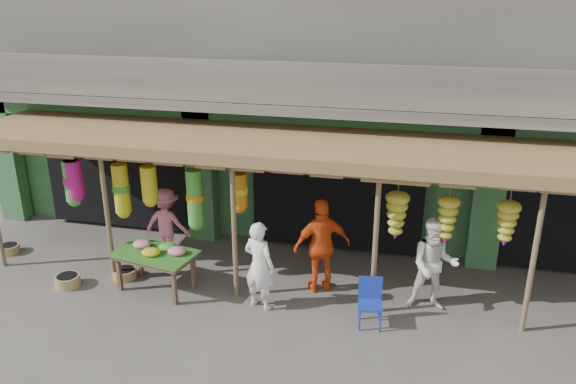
% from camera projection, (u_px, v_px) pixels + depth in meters
% --- Properties ---
extents(ground, '(80.00, 80.00, 0.00)m').
position_uv_depth(ground, '(318.00, 299.00, 10.31)').
color(ground, '#514C47').
rests_on(ground, ground).
extents(building, '(16.40, 6.80, 7.00)m').
position_uv_depth(building, '(357.00, 75.00, 13.57)').
color(building, gray).
rests_on(building, ground).
extents(awning, '(14.00, 2.70, 2.79)m').
position_uv_depth(awning, '(321.00, 152.00, 10.17)').
color(awning, brown).
rests_on(awning, ground).
extents(flower_table, '(1.63, 1.14, 0.90)m').
position_uv_depth(flower_table, '(156.00, 254.00, 10.40)').
color(flower_table, brown).
rests_on(flower_table, ground).
extents(blue_chair, '(0.44, 0.45, 0.83)m').
position_uv_depth(blue_chair, '(370.00, 299.00, 9.42)').
color(blue_chair, '#1A31AB').
rests_on(blue_chair, ground).
extents(basket_left, '(0.46, 0.46, 0.18)m').
position_uv_depth(basket_left, '(9.00, 249.00, 12.05)').
color(basket_left, '#9C8047').
rests_on(basket_left, ground).
extents(basket_mid, '(0.61, 0.61, 0.18)m').
position_uv_depth(basket_mid, '(125.00, 273.00, 11.03)').
color(basket_mid, '#9B7D45').
rests_on(basket_mid, ground).
extents(basket_right, '(0.58, 0.58, 0.21)m').
position_uv_depth(basket_right, '(68.00, 281.00, 10.71)').
color(basket_right, '#A67F4D').
rests_on(basket_right, ground).
extents(person_front, '(0.70, 0.57, 1.64)m').
position_uv_depth(person_front, '(259.00, 266.00, 9.78)').
color(person_front, white).
rests_on(person_front, ground).
extents(person_right, '(0.87, 0.70, 1.72)m').
position_uv_depth(person_right, '(434.00, 265.00, 9.73)').
color(person_right, white).
rests_on(person_right, ground).
extents(person_vendor, '(1.15, 0.89, 1.82)m').
position_uv_depth(person_vendor, '(322.00, 246.00, 10.31)').
color(person_vendor, '#E64A15').
rests_on(person_vendor, ground).
extents(person_shopper, '(0.99, 0.58, 1.52)m').
position_uv_depth(person_shopper, '(167.00, 223.00, 11.66)').
color(person_shopper, pink).
rests_on(person_shopper, ground).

